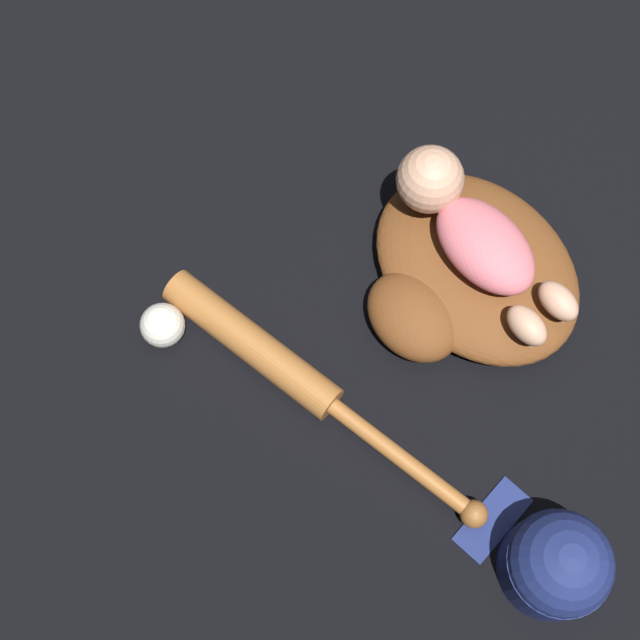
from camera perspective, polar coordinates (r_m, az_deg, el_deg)
ground_plane at (r=1.46m, az=10.82°, el=3.66°), size 6.00×6.00×0.00m
baseball_glove at (r=1.40m, az=9.34°, el=2.88°), size 0.41×0.38×0.08m
baby_figure at (r=1.35m, az=9.51°, el=5.95°), size 0.35×0.16×0.10m
baseball_bat at (r=1.34m, az=-2.41°, el=-3.05°), size 0.55×0.28×0.06m
baseball at (r=1.38m, az=-10.04°, el=-0.33°), size 0.07×0.07×0.07m
baseball_cap at (r=1.30m, az=14.90°, el=-14.84°), size 0.21×0.17×0.15m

